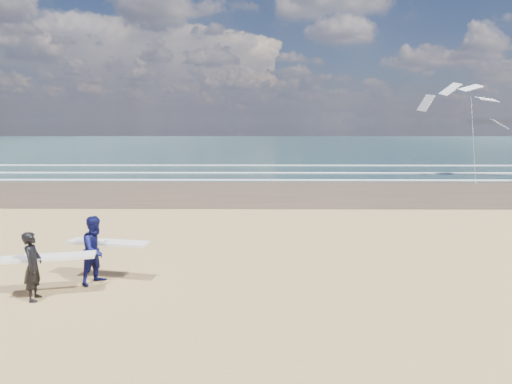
{
  "coord_description": "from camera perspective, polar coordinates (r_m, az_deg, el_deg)",
  "views": [
    {
      "loc": [
        4.25,
        -9.73,
        4.22
      ],
      "look_at": [
        4.1,
        6.0,
        1.78
      ],
      "focal_mm": 32.0,
      "sensor_mm": 36.0,
      "label": 1
    }
  ],
  "objects": [
    {
      "name": "foam_breakers",
      "position": [
        41.19,
        23.06,
        2.3
      ],
      "size": [
        220.0,
        11.7,
        0.05
      ],
      "color": "white",
      "rests_on": "ground"
    },
    {
      "name": "surfer_near",
      "position": [
        12.16,
        -25.86,
        -8.18
      ],
      "size": [
        2.26,
        1.2,
        1.66
      ],
      "color": "black",
      "rests_on": "ground"
    },
    {
      "name": "ocean",
      "position": [
        83.34,
        11.52,
        5.74
      ],
      "size": [
        220.0,
        100.0,
        0.02
      ],
      "primitive_type": "cube",
      "color": "#193338",
      "rests_on": "ground"
    },
    {
      "name": "kite_1",
      "position": [
        37.19,
        25.39,
        8.81
      ],
      "size": [
        6.85,
        4.85,
        8.03
      ],
      "color": "slate",
      "rests_on": "ground"
    },
    {
      "name": "surfer_far",
      "position": [
        12.74,
        -19.25,
        -6.76
      ],
      "size": [
        2.26,
        1.35,
        1.8
      ],
      "color": "#0B0E43",
      "rests_on": "ground"
    }
  ]
}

